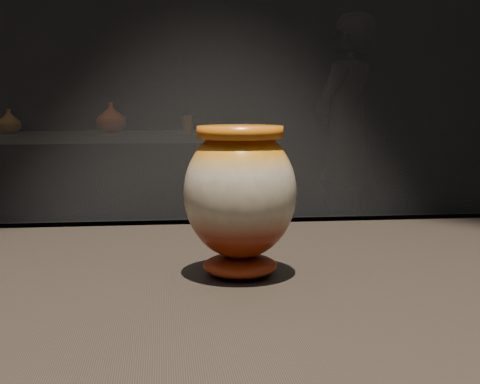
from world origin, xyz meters
name	(u,v)px	position (x,y,z in m)	size (l,w,h in m)	color
main_vase	(240,195)	(0.15, 0.04, 1.00)	(0.15, 0.15, 0.19)	maroon
back_shelf	(111,173)	(-0.28, 3.62, 0.64)	(2.00, 0.60, 0.90)	black
back_vase_left	(9,121)	(-0.90, 3.58, 0.98)	(0.15, 0.15, 0.15)	brown
back_vase_mid	(111,118)	(-0.27, 3.64, 1.00)	(0.19, 0.19, 0.20)	maroon
back_vase_right	(188,124)	(0.22, 3.62, 0.96)	(0.07, 0.07, 0.11)	brown
visitor	(346,132)	(1.42, 4.11, 0.87)	(0.64, 0.42, 1.74)	black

